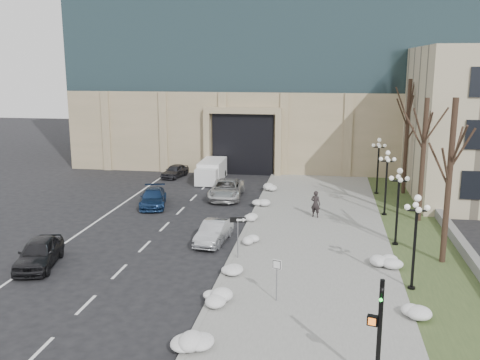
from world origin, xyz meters
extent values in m
plane|color=black|center=(0.00, 0.00, 0.00)|extent=(160.00, 160.00, 0.00)
cube|color=gray|center=(3.50, 14.00, 0.06)|extent=(9.00, 40.00, 0.12)
cube|color=gray|center=(-1.00, 14.00, 0.07)|extent=(0.30, 40.00, 0.14)
cube|color=#354623|center=(10.00, 14.00, 0.05)|extent=(4.00, 40.00, 0.10)
cube|color=slate|center=(12.00, 16.00, 0.35)|extent=(0.50, 30.00, 0.70)
cube|color=tan|center=(-2.00, 42.00, 4.00)|extent=(40.00, 20.00, 8.00)
cube|color=black|center=(-4.00, 33.00, 3.00)|extent=(6.00, 2.50, 6.00)
cube|color=tan|center=(-4.00, 31.60, 6.30)|extent=(7.50, 0.60, 0.60)
cube|color=tan|center=(-7.50, 31.60, 3.00)|extent=(0.60, 0.60, 6.00)
cube|color=tan|center=(-0.50, 31.60, 3.00)|extent=(0.60, 0.60, 6.00)
cube|color=black|center=(14.00, 19.00, 2.50)|extent=(1.40, 0.25, 2.00)
cube|color=black|center=(14.00, 19.00, 6.00)|extent=(1.40, 0.25, 2.00)
imported|color=black|center=(-11.00, 6.04, 0.77)|extent=(2.79, 4.82, 1.54)
imported|color=#A4A6AB|center=(-2.55, 11.38, 0.67)|extent=(1.81, 4.17, 1.34)
imported|color=navy|center=(-8.90, 18.96, 0.66)|extent=(2.91, 4.88, 1.33)
imported|color=#BDBDBD|center=(-3.83, 22.31, 0.75)|extent=(2.77, 5.52, 1.50)
imported|color=#313137|center=(-10.21, 29.52, 0.63)|extent=(2.21, 3.90, 1.25)
imported|color=black|center=(3.43, 17.59, 1.07)|extent=(0.81, 0.66, 1.89)
cube|color=silver|center=(-6.45, 29.15, 0.92)|extent=(2.12, 4.64, 1.84)
cube|color=silver|center=(-6.39, 26.39, 0.83)|extent=(1.96, 1.51, 1.47)
cylinder|color=black|center=(-7.32, 26.55, 0.32)|extent=(0.24, 0.65, 0.64)
cylinder|color=black|center=(-5.48, 26.59, 0.32)|extent=(0.24, 0.65, 0.64)
cylinder|color=black|center=(-7.40, 30.51, 0.32)|extent=(0.24, 0.65, 0.64)
cylinder|color=black|center=(-5.56, 30.55, 0.32)|extent=(0.24, 0.65, 0.64)
cylinder|color=slate|center=(-0.64, 8.75, 1.20)|extent=(0.06, 0.06, 2.40)
cube|color=black|center=(-0.64, 8.75, 2.31)|extent=(0.87, 0.21, 0.30)
cube|color=white|center=(-0.50, 8.75, 2.31)|extent=(0.41, 0.09, 0.11)
cone|color=white|center=(-0.27, 8.79, 2.31)|extent=(0.25, 0.28, 0.24)
cylinder|color=slate|center=(2.00, 3.58, 1.03)|extent=(0.06, 0.06, 2.05)
cube|color=white|center=(2.00, 3.58, 1.86)|extent=(0.43, 0.18, 0.45)
cube|color=black|center=(2.00, 3.56, 1.86)|extent=(0.37, 0.14, 0.39)
cube|color=white|center=(2.00, 3.56, 1.86)|extent=(0.32, 0.12, 0.34)
cylinder|color=black|center=(5.94, -2.45, 1.96)|extent=(0.16, 0.16, 3.92)
imported|color=black|center=(5.94, -2.45, 3.24)|extent=(0.36, 0.89, 0.18)
sphere|color=#19E533|center=(5.91, -2.59, 3.29)|extent=(0.12, 0.12, 0.12)
cube|color=black|center=(5.70, -2.39, 2.45)|extent=(0.38, 0.28, 0.34)
cube|color=orange|center=(5.68, -2.49, 2.45)|extent=(0.24, 0.08, 0.25)
ellipsoid|color=silver|center=(-0.81, -1.45, 0.30)|extent=(1.10, 1.60, 0.36)
ellipsoid|color=silver|center=(-0.68, 2.90, 0.30)|extent=(1.10, 1.60, 0.36)
ellipsoid|color=silver|center=(-0.47, 6.51, 0.30)|extent=(1.10, 1.60, 0.36)
ellipsoid|color=silver|center=(-0.58, 11.46, 0.30)|extent=(1.10, 1.60, 0.36)
ellipsoid|color=silver|center=(-0.89, 15.81, 0.30)|extent=(1.10, 1.60, 0.36)
ellipsoid|color=silver|center=(-0.71, 20.41, 0.30)|extent=(1.10, 1.60, 0.36)
ellipsoid|color=silver|center=(-0.64, 25.02, 0.30)|extent=(1.10, 1.60, 0.36)
ellipsoid|color=silver|center=(7.82, 2.74, 0.30)|extent=(1.10, 1.60, 0.36)
ellipsoid|color=silver|center=(7.30, 8.83, 0.30)|extent=(1.10, 1.60, 0.36)
cylinder|color=black|center=(8.30, 6.00, 0.10)|extent=(0.36, 0.36, 0.20)
cylinder|color=black|center=(8.30, 6.00, 2.00)|extent=(0.14, 0.14, 4.00)
cylinder|color=black|center=(8.30, 6.00, 4.00)|extent=(0.10, 0.90, 0.10)
cylinder|color=black|center=(8.30, 6.00, 4.00)|extent=(0.90, 0.10, 0.10)
sphere|color=white|center=(8.30, 6.00, 4.60)|extent=(0.32, 0.32, 0.32)
sphere|color=white|center=(8.75, 6.00, 4.15)|extent=(0.28, 0.28, 0.28)
sphere|color=white|center=(7.85, 6.00, 4.15)|extent=(0.28, 0.28, 0.28)
sphere|color=white|center=(8.30, 6.45, 4.15)|extent=(0.28, 0.28, 0.28)
sphere|color=white|center=(8.30, 5.55, 4.15)|extent=(0.28, 0.28, 0.28)
cylinder|color=black|center=(8.30, 12.50, 0.10)|extent=(0.36, 0.36, 0.20)
cylinder|color=black|center=(8.30, 12.50, 2.00)|extent=(0.14, 0.14, 4.00)
cylinder|color=black|center=(8.30, 12.50, 4.00)|extent=(0.10, 0.90, 0.10)
cylinder|color=black|center=(8.30, 12.50, 4.00)|extent=(0.90, 0.10, 0.10)
sphere|color=white|center=(8.30, 12.50, 4.60)|extent=(0.32, 0.32, 0.32)
sphere|color=white|center=(8.75, 12.50, 4.15)|extent=(0.28, 0.28, 0.28)
sphere|color=white|center=(7.85, 12.50, 4.15)|extent=(0.28, 0.28, 0.28)
sphere|color=white|center=(8.30, 12.95, 4.15)|extent=(0.28, 0.28, 0.28)
sphere|color=white|center=(8.30, 12.05, 4.15)|extent=(0.28, 0.28, 0.28)
cylinder|color=black|center=(8.30, 19.00, 0.10)|extent=(0.36, 0.36, 0.20)
cylinder|color=black|center=(8.30, 19.00, 2.00)|extent=(0.14, 0.14, 4.00)
cylinder|color=black|center=(8.30, 19.00, 4.00)|extent=(0.10, 0.90, 0.10)
cylinder|color=black|center=(8.30, 19.00, 4.00)|extent=(0.90, 0.10, 0.10)
sphere|color=white|center=(8.30, 19.00, 4.60)|extent=(0.32, 0.32, 0.32)
sphere|color=white|center=(8.75, 19.00, 4.15)|extent=(0.28, 0.28, 0.28)
sphere|color=white|center=(7.85, 19.00, 4.15)|extent=(0.28, 0.28, 0.28)
sphere|color=white|center=(8.30, 19.45, 4.15)|extent=(0.28, 0.28, 0.28)
sphere|color=white|center=(8.30, 18.55, 4.15)|extent=(0.28, 0.28, 0.28)
cylinder|color=black|center=(8.30, 25.50, 0.10)|extent=(0.36, 0.36, 0.20)
cylinder|color=black|center=(8.30, 25.50, 2.00)|extent=(0.14, 0.14, 4.00)
cylinder|color=black|center=(8.30, 25.50, 4.00)|extent=(0.10, 0.90, 0.10)
cylinder|color=black|center=(8.30, 25.50, 4.00)|extent=(0.90, 0.10, 0.10)
sphere|color=white|center=(8.30, 25.50, 4.60)|extent=(0.32, 0.32, 0.32)
sphere|color=white|center=(8.75, 25.50, 4.15)|extent=(0.28, 0.28, 0.28)
sphere|color=white|center=(7.85, 25.50, 4.15)|extent=(0.28, 0.28, 0.28)
sphere|color=white|center=(8.30, 25.95, 4.15)|extent=(0.28, 0.28, 0.28)
sphere|color=white|center=(8.30, 25.05, 4.15)|extent=(0.28, 0.28, 0.28)
cylinder|color=black|center=(10.50, 10.00, 4.50)|extent=(0.32, 0.32, 9.00)
cylinder|color=black|center=(10.50, 18.00, 4.25)|extent=(0.32, 0.32, 8.50)
cylinder|color=black|center=(10.50, 26.00, 4.75)|extent=(0.32, 0.32, 9.50)
camera|label=1|loc=(3.99, -19.02, 10.71)|focal=40.00mm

